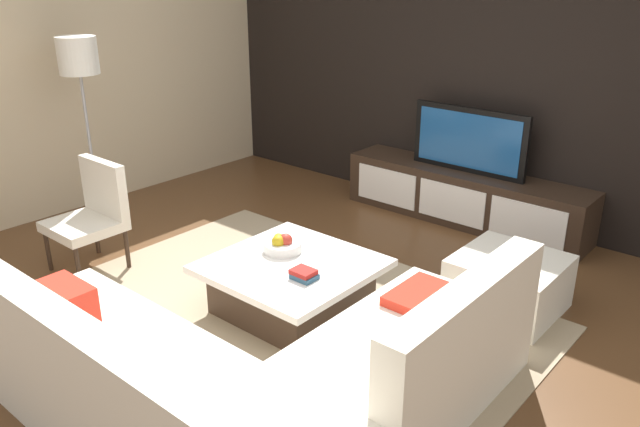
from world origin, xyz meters
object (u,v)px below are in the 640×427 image
at_px(media_console, 464,197).
at_px(television, 469,140).
at_px(coffee_table, 292,286).
at_px(accent_chair_near, 93,209).
at_px(ottoman, 508,284).
at_px(floor_lamp, 79,67).
at_px(book_stack, 304,274).
at_px(fruit_bowl, 282,244).
at_px(sectional_couch, 247,379).

relative_size(media_console, television, 2.11).
bearing_deg(coffee_table, accent_chair_near, -164.09).
xyz_separation_m(coffee_table, ottoman, (1.15, 1.02, -0.00)).
height_order(accent_chair_near, floor_lamp, floor_lamp).
bearing_deg(book_stack, television, 92.91).
relative_size(media_console, ottoman, 3.39).
distance_m(media_console, fruit_bowl, 2.22).
distance_m(television, floor_lamp, 3.53).
bearing_deg(coffee_table, media_console, 87.51).
bearing_deg(media_console, book_stack, -87.09).
xyz_separation_m(coffee_table, fruit_bowl, (-0.18, 0.10, 0.23)).
bearing_deg(fruit_bowl, ottoman, 34.71).
distance_m(coffee_table, ottoman, 1.53).
xyz_separation_m(coffee_table, floor_lamp, (-2.50, 0.01, 1.27)).
relative_size(media_console, book_stack, 14.48).
relative_size(coffee_table, fruit_bowl, 3.80).
relative_size(fruit_bowl, book_stack, 1.71).
bearing_deg(floor_lamp, ottoman, 15.49).
relative_size(coffee_table, ottoman, 1.52).
bearing_deg(book_stack, floor_lamp, 177.30).
relative_size(accent_chair_near, floor_lamp, 0.50).
distance_m(media_console, book_stack, 2.43).
height_order(coffee_table, floor_lamp, floor_lamp).
distance_m(coffee_table, fruit_bowl, 0.31).
distance_m(television, fruit_bowl, 2.25).
bearing_deg(sectional_couch, book_stack, 113.85).
bearing_deg(fruit_bowl, media_console, 82.75).
distance_m(ottoman, book_stack, 1.48).
relative_size(television, accent_chair_near, 1.29).
xyz_separation_m(media_console, floor_lamp, (-2.60, -2.29, 1.22)).
bearing_deg(accent_chair_near, book_stack, 6.56).
bearing_deg(accent_chair_near, sectional_couch, -17.03).
height_order(television, fruit_bowl, television).
xyz_separation_m(television, accent_chair_near, (-1.80, -2.78, -0.31)).
height_order(sectional_couch, book_stack, sectional_couch).
distance_m(floor_lamp, fruit_bowl, 2.54).
xyz_separation_m(media_console, accent_chair_near, (-1.80, -2.78, 0.24)).
bearing_deg(media_console, accent_chair_near, -122.92).
xyz_separation_m(television, coffee_table, (-0.10, -2.30, -0.60)).
relative_size(media_console, floor_lamp, 1.37).
height_order(television, book_stack, television).
bearing_deg(television, floor_lamp, -138.60).
xyz_separation_m(sectional_couch, coffee_table, (-0.62, 1.02, -0.08)).
xyz_separation_m(sectional_couch, accent_chair_near, (-2.32, 0.53, 0.21)).
xyz_separation_m(television, fruit_bowl, (-0.28, -2.20, -0.37)).
distance_m(accent_chair_near, ottoman, 3.23).
bearing_deg(coffee_table, television, 87.51).
relative_size(accent_chair_near, ottoman, 1.24).
height_order(television, ottoman, television).
relative_size(sectional_couch, accent_chair_near, 2.88).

